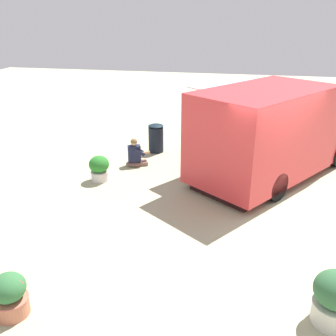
# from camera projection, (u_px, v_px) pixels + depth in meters

# --- Properties ---
(ground_plane) EXTENTS (40.00, 40.00, 0.00)m
(ground_plane) POSITION_uv_depth(u_px,v_px,m) (274.00, 200.00, 9.39)
(ground_plane) COLOR #AFB089
(food_truck) EXTENTS (5.03, 5.78, 2.51)m
(food_truck) POSITION_uv_depth(u_px,v_px,m) (277.00, 132.00, 10.48)
(food_truck) COLOR #D9363B
(food_truck) RESTS_ON ground_plane
(person_customer) EXTENTS (0.76, 0.61, 0.84)m
(person_customer) POSITION_uv_depth(u_px,v_px,m) (135.00, 155.00, 11.37)
(person_customer) COLOR #805D53
(person_customer) RESTS_ON ground_plane
(planter_flowering_near) EXTENTS (0.66, 0.66, 0.88)m
(planter_flowering_near) POSITION_uv_depth(u_px,v_px,m) (335.00, 298.00, 5.54)
(planter_flowering_near) COLOR silver
(planter_flowering_near) RESTS_ON ground_plane
(planter_flowering_far) EXTENTS (0.54, 0.54, 0.72)m
(planter_flowering_far) POSITION_uv_depth(u_px,v_px,m) (10.00, 295.00, 5.73)
(planter_flowering_far) COLOR #C06E52
(planter_flowering_far) RESTS_ON ground_plane
(planter_flowering_side) EXTENTS (0.55, 0.55, 0.71)m
(planter_flowering_side) POSITION_uv_depth(u_px,v_px,m) (99.00, 168.00, 10.32)
(planter_flowering_side) COLOR silver
(planter_flowering_side) RESTS_ON ground_plane
(trash_bin) EXTENTS (0.50, 0.50, 0.93)m
(trash_bin) POSITION_uv_depth(u_px,v_px,m) (156.00, 138.00, 12.42)
(trash_bin) COLOR black
(trash_bin) RESTS_ON ground_plane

